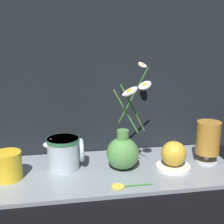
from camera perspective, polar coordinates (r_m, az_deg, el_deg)
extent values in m
plane|color=black|center=(1.02, -0.83, -11.07)|extent=(6.00, 6.00, 0.00)
cube|color=gray|center=(1.02, -0.83, -10.77)|extent=(0.82, 0.33, 0.01)
sphere|color=#59994C|center=(1.01, 1.91, -7.46)|extent=(0.10, 0.10, 0.10)
cylinder|color=#59994C|center=(0.98, 1.94, -4.32)|extent=(0.04, 0.04, 0.04)
cylinder|color=#4C8E3D|center=(1.00, 3.80, 2.79)|extent=(0.08, 0.09, 0.20)
cylinder|color=white|center=(1.03, 5.58, 8.55)|extent=(0.04, 0.04, 0.02)
sphere|color=gold|center=(1.03, 5.58, 8.55)|extent=(0.01, 0.01, 0.01)
cylinder|color=#4C8E3D|center=(0.92, 2.58, 0.05)|extent=(0.08, 0.01, 0.14)
cylinder|color=white|center=(0.87, 3.29, 3.75)|extent=(0.05, 0.05, 0.03)
sphere|color=gold|center=(0.87, 3.29, 3.75)|extent=(0.02, 0.02, 0.02)
cylinder|color=#4C8E3D|center=(0.92, 3.87, 0.57)|extent=(0.09, 0.05, 0.16)
cylinder|color=white|center=(0.87, 6.04, 4.85)|extent=(0.05, 0.05, 0.02)
sphere|color=gold|center=(0.87, 6.04, 4.85)|extent=(0.01, 0.01, 0.01)
cylinder|color=yellow|center=(0.99, -18.49, -9.30)|extent=(0.08, 0.08, 0.08)
cylinder|color=silver|center=(1.01, -8.89, -7.49)|extent=(0.10, 0.10, 0.10)
cylinder|color=#33724C|center=(1.00, -8.99, -5.10)|extent=(0.10, 0.10, 0.01)
torus|color=silver|center=(1.01, -5.64, -6.91)|extent=(0.01, 0.08, 0.08)
cone|color=silver|center=(1.00, -11.44, -5.41)|extent=(0.04, 0.03, 0.04)
cylinder|color=silver|center=(1.11, 16.90, -8.65)|extent=(0.07, 0.07, 0.01)
cylinder|color=silver|center=(1.10, 16.96, -7.87)|extent=(0.02, 0.02, 0.03)
cylinder|color=#B77F2D|center=(1.08, 17.23, -4.54)|extent=(0.08, 0.08, 0.11)
cylinder|color=white|center=(1.04, 11.10, -9.80)|extent=(0.11, 0.11, 0.01)
sphere|color=gold|center=(1.02, 11.22, -7.48)|extent=(0.08, 0.08, 0.08)
cylinder|color=#4C3819|center=(1.01, 11.35, -5.13)|extent=(0.00, 0.00, 0.01)
cylinder|color=#3D7A33|center=(0.92, 4.26, -13.24)|extent=(0.10, 0.00, 0.01)
cylinder|color=#EAC64C|center=(0.91, 1.11, -13.50)|extent=(0.04, 0.04, 0.00)
sphere|color=yellow|center=(0.90, 1.11, -13.33)|extent=(0.01, 0.01, 0.01)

